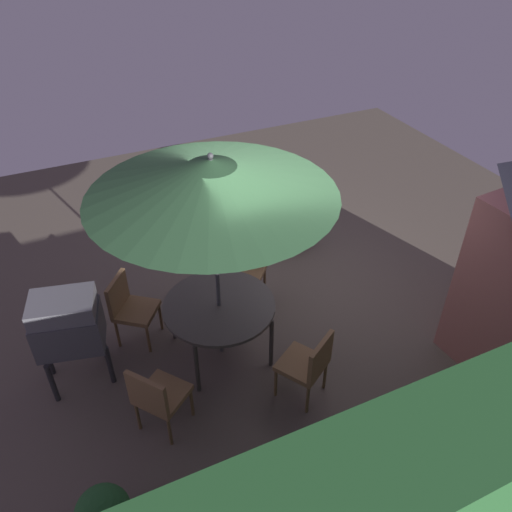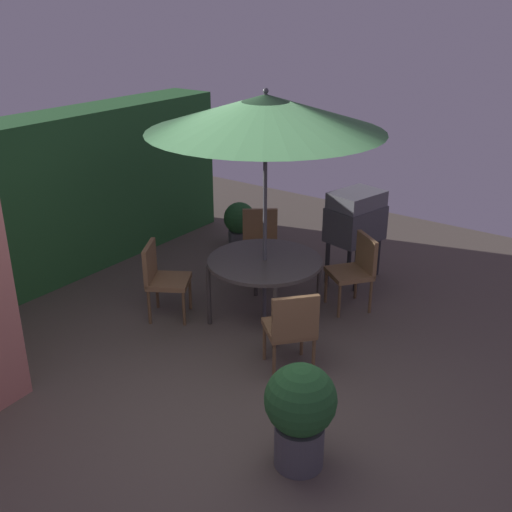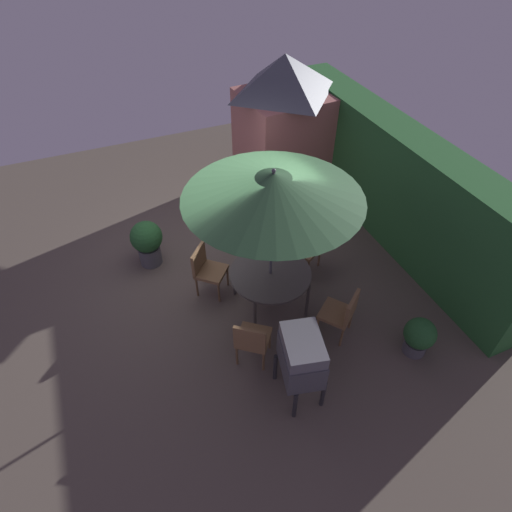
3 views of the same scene
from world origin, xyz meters
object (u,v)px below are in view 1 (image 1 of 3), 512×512
at_px(bbq_grill, 67,324).
at_px(potted_plant_by_grill, 291,219).
at_px(chair_far_side, 129,305).
at_px(chair_toward_house, 309,363).
at_px(patio_table, 219,308).
at_px(patio_umbrella, 212,177).
at_px(chair_toward_hedge, 157,396).
at_px(chair_near_shed, 248,264).

relative_size(bbq_grill, potted_plant_by_grill, 1.33).
distance_m(bbq_grill, chair_far_side, 0.88).
relative_size(chair_far_side, chair_toward_house, 1.00).
distance_m(patio_table, bbq_grill, 1.65).
height_order(patio_umbrella, bbq_grill, patio_umbrella).
bearing_deg(potted_plant_by_grill, chair_toward_house, 65.85).
distance_m(bbq_grill, chair_toward_hedge, 1.27).
relative_size(bbq_grill, chair_far_side, 1.33).
height_order(chair_far_side, potted_plant_by_grill, potted_plant_by_grill).
bearing_deg(chair_toward_hedge, chair_toward_house, 170.66).
relative_size(patio_table, bbq_grill, 1.08).
bearing_deg(chair_near_shed, chair_far_side, 5.22).
bearing_deg(patio_table, bbq_grill, -10.20).
bearing_deg(chair_far_side, potted_plant_by_grill, -161.24).
xyz_separation_m(chair_toward_hedge, chair_toward_house, (-1.59, 0.26, 0.00)).
bearing_deg(patio_table, potted_plant_by_grill, -138.21).
xyz_separation_m(bbq_grill, chair_toward_house, (-2.24, 1.31, -0.33)).
relative_size(chair_near_shed, potted_plant_by_grill, 1.00).
bearing_deg(patio_umbrella, chair_toward_house, 121.48).
bearing_deg(patio_table, patio_umbrella, 180.00).
relative_size(patio_table, chair_far_side, 1.44).
height_order(bbq_grill, potted_plant_by_grill, bbq_grill).
relative_size(bbq_grill, chair_toward_hedge, 1.33).
relative_size(bbq_grill, chair_near_shed, 1.33).
height_order(chair_near_shed, potted_plant_by_grill, potted_plant_by_grill).
height_order(patio_table, chair_near_shed, chair_near_shed).
bearing_deg(patio_umbrella, bbq_grill, -10.20).
distance_m(patio_table, chair_toward_house, 1.20).
xyz_separation_m(chair_far_side, chair_toward_house, (-1.53, 1.70, 0.00)).
distance_m(chair_far_side, chair_toward_house, 2.29).
relative_size(bbq_grill, chair_toward_house, 1.33).
height_order(chair_toward_house, potted_plant_by_grill, potted_plant_by_grill).
bearing_deg(chair_toward_hedge, patio_umbrella, -142.19).
bearing_deg(chair_toward_house, patio_table, -58.52).
distance_m(chair_near_shed, chair_far_side, 1.65).
height_order(bbq_grill, chair_toward_house, bbq_grill).
bearing_deg(patio_umbrella, patio_table, 0.00).
distance_m(patio_table, patio_umbrella, 1.68).
bearing_deg(potted_plant_by_grill, patio_umbrella, 41.79).
bearing_deg(chair_toward_house, potted_plant_by_grill, -114.15).
height_order(patio_umbrella, chair_toward_hedge, patio_umbrella).
height_order(chair_near_shed, chair_far_side, same).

